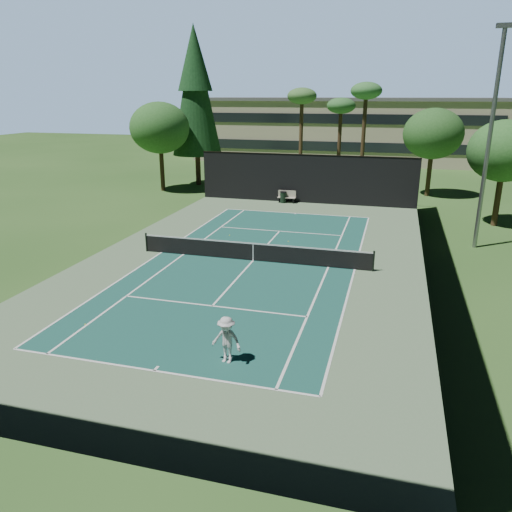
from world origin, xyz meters
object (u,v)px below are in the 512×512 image
Objects in this scene: trash_bin at (283,197)px; tennis_ball_a at (85,324)px; tennis_net at (253,251)px; tennis_ball_b at (185,249)px; park_bench at (287,196)px; tennis_ball_c at (288,241)px; player at (227,340)px; tennis_ball_d at (230,235)px.

tennis_ball_a is at bearing -95.48° from trash_bin.
tennis_net reaches higher than tennis_ball_b.
park_bench reaches higher than trash_bin.
tennis_ball_a and tennis_ball_c have the same top height.
player is at bearing -81.52° from trash_bin.
tennis_ball_b is (-4.38, 0.86, -0.52)m from tennis_net.
tennis_net is 13.65× the size of trash_bin.
tennis_ball_a is 25.26m from park_bench.
tennis_ball_b is 3.92m from tennis_ball_d.
tennis_ball_a is at bearing -111.22° from tennis_ball_c.
tennis_net is at bearing -104.81° from tennis_ball_c.
tennis_ball_a is 0.07× the size of trash_bin.
player is 13.25m from tennis_ball_b.
player is 26.56m from park_bench.
trash_bin is (2.40, 24.97, 0.45)m from tennis_ball_a.
tennis_net reaches higher than park_bench.
tennis_net is 178.31× the size of tennis_ball_d.
tennis_ball_a is 0.99× the size of tennis_ball_c.
player is 26.46m from trash_bin.
park_bench is at bearing 107.51° from player.
park_bench reaches higher than tennis_ball_d.
tennis_ball_d is 0.08× the size of trash_bin.
trash_bin is at bearing 79.97° from tennis_ball_b.
tennis_ball_c is at bearing 103.62° from player.
trash_bin reaches higher than tennis_ball_a.
park_bench is at bearing 79.04° from tennis_ball_b.
trash_bin is (-2.88, 11.38, 0.45)m from tennis_ball_c.
tennis_ball_d reaches higher than tennis_ball_a.
tennis_ball_c is 0.87× the size of tennis_ball_d.
park_bench reaches higher than tennis_ball_c.
tennis_ball_a is 25.09m from trash_bin.
tennis_ball_b is at bearing -113.02° from tennis_ball_d.
tennis_net is 4.49m from tennis_ball_b.
tennis_ball_a is at bearing 178.88° from player.
park_bench is (2.86, 14.78, 0.51)m from tennis_ball_b.
tennis_net is 5.32m from tennis_ball_d.
park_bench is 1.59× the size of trash_bin.
player is 26.43× the size of tennis_ball_c.
tennis_ball_a is 0.04× the size of park_bench.
tennis_ball_d is 11.09m from trash_bin.
tennis_ball_d is at bearing 122.47° from tennis_net.
tennis_ball_b is 1.07× the size of tennis_ball_d.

